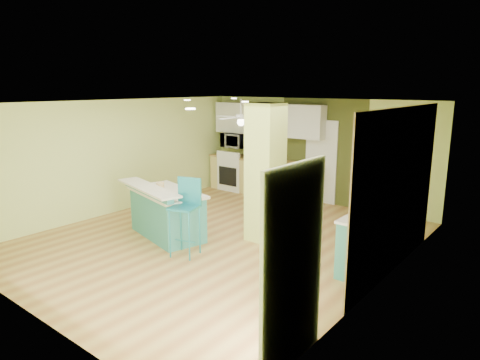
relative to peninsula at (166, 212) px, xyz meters
name	(u,v)px	position (x,y,z in m)	size (l,w,h in m)	color
floor	(220,239)	(0.90, 0.51, -0.47)	(6.00, 7.00, 0.01)	#9F6B37
ceiling	(219,103)	(0.90, 0.51, 2.04)	(6.00, 7.00, 0.01)	white
wall_back	(315,151)	(0.90, 4.02, 0.78)	(6.00, 0.01, 2.50)	#CBDD76
wall_front	(23,220)	(0.90, -2.99, 0.78)	(6.00, 0.01, 2.50)	#CBDD76
wall_left	(119,156)	(-2.11, 0.51, 0.78)	(0.01, 7.00, 2.50)	#CBDD76
wall_right	(384,200)	(3.90, 0.51, 0.78)	(0.01, 7.00, 2.50)	#CBDD76
wood_panel	(398,192)	(3.88, 1.11, 0.78)	(0.02, 3.40, 2.50)	#886A4D
olive_accent	(322,151)	(1.10, 4.00, 0.78)	(2.20, 0.02, 2.50)	#42491D
interior_door	(321,162)	(1.10, 3.97, 0.53)	(0.82, 0.05, 2.00)	white
french_door	(293,268)	(3.87, -1.79, 0.58)	(0.04, 1.08, 2.10)	white
column	(265,173)	(1.55, 1.01, 0.78)	(0.55, 0.55, 2.50)	#CCE067
kitchen_run	(264,177)	(-0.40, 3.71, 0.00)	(3.25, 0.63, 0.94)	#DAC972
stove	(235,173)	(-1.35, 3.70, -0.01)	(0.76, 0.66, 1.08)	white
upper_cabinets	(267,119)	(-0.40, 3.83, 1.48)	(3.20, 0.34, 0.80)	white
microwave	(235,140)	(-1.35, 3.71, 0.88)	(0.70, 0.48, 0.39)	silver
ceiling_fan	(241,118)	(-0.20, 2.51, 1.61)	(1.41, 1.41, 0.61)	white
pendant_lamp	(382,146)	(3.55, 1.26, 1.42)	(0.14, 0.14, 0.69)	silver
wall_decor	(402,170)	(3.86, 1.31, 1.08)	(0.03, 0.90, 0.70)	brown
peninsula	(166,212)	(0.00, 0.00, 0.00)	(1.97, 1.42, 1.01)	teal
bar_stool	(187,204)	(0.93, -0.37, 0.40)	(0.53, 0.53, 1.30)	teal
side_counter	(371,242)	(3.60, 0.95, -0.02)	(0.59, 1.40, 0.90)	teal
fruit_bowl	(276,160)	(0.03, 3.62, 0.51)	(0.26, 0.26, 0.06)	#342015
canister	(160,186)	(-0.12, -0.02, 0.49)	(0.15, 0.15, 0.16)	gold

